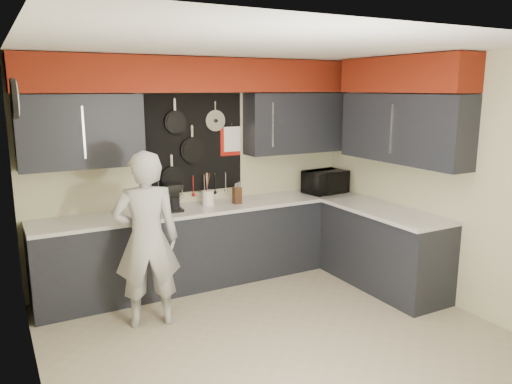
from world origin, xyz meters
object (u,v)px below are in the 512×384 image
microwave (325,182)px  coffee_maker (173,197)px  knife_block (237,195)px  utensil_crock (208,198)px  person (147,240)px

microwave → coffee_maker: coffee_maker is taller
knife_block → coffee_maker: size_ratio=0.64×
microwave → coffee_maker: bearing=172.4°
knife_block → utensil_crock: bearing=167.0°
utensil_crock → coffee_maker: (-0.44, -0.06, 0.07)m
microwave → knife_block: 1.27m
microwave → person: size_ratio=0.31×
coffee_maker → person: size_ratio=0.18×
utensil_crock → coffee_maker: size_ratio=0.56×
knife_block → utensil_crock: knife_block is taller
microwave → person: person is taller
coffee_maker → knife_block: bearing=1.3°
coffee_maker → person: bearing=-122.6°
microwave → utensil_crock: microwave is taller
knife_block → utensil_crock: size_ratio=1.14×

